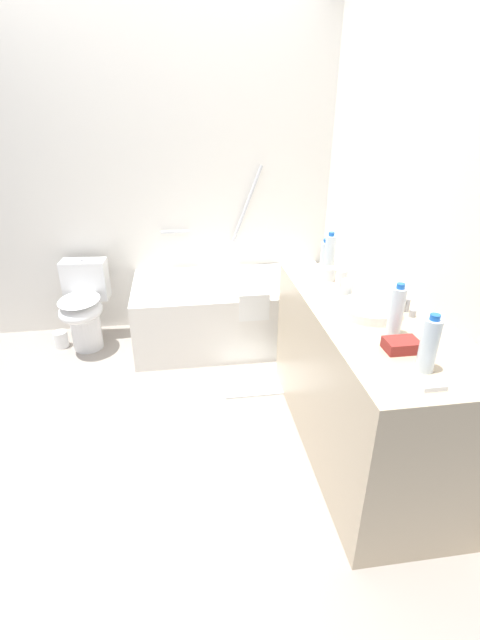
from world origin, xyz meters
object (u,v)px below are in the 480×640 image
at_px(amenity_basket, 401,345).
at_px(water_bottle_3, 330,254).
at_px(water_bottle_0, 429,345).
at_px(drinking_glass_1, 347,289).
at_px(toilet, 84,306).
at_px(drinking_glass_0, 342,278).
at_px(soap_dish, 432,385).
at_px(bathtub, 234,309).
at_px(toilet_paper_roll, 61,339).
at_px(bath_mat, 259,380).
at_px(drinking_glass_2, 329,274).
at_px(sink_faucet, 406,306).
at_px(water_bottle_1, 325,255).
at_px(sink_basin, 370,309).
at_px(water_bottle_2, 396,311).

bearing_deg(amenity_basket, water_bottle_3, 90.19).
xyz_separation_m(water_bottle_0, drinking_glass_1, (-0.05, 0.72, -0.06)).
height_order(toilet, drinking_glass_1, drinking_glass_1).
bearing_deg(drinking_glass_0, soap_dish, -90.74).
relative_size(bathtub, soap_dish, 17.34).
bearing_deg(bathtub, toilet_paper_roll, 176.68).
relative_size(water_bottle_3, bath_mat, 0.48).
distance_m(water_bottle_0, toilet_paper_roll, 2.86).
relative_size(drinking_glass_1, drinking_glass_2, 1.35).
bearing_deg(sink_faucet, water_bottle_3, 108.83).
relative_size(water_bottle_1, amenity_basket, 1.34).
bearing_deg(toilet, water_bottle_3, 67.93).
distance_m(sink_basin, water_bottle_3, 0.60).
height_order(bathtub, amenity_basket, bathtub).
bearing_deg(toilet_paper_roll, amenity_basket, -43.43).
distance_m(soap_dish, toilet_paper_roll, 2.89).
height_order(bathtub, drinking_glass_0, bathtub).
xyz_separation_m(bathtub, amenity_basket, (0.49, -1.71, 0.59)).
xyz_separation_m(sink_basin, sink_faucet, (0.18, 0.00, 0.01)).
distance_m(drinking_glass_1, drinking_glass_2, 0.27).
bearing_deg(soap_dish, water_bottle_1, 89.56).
relative_size(water_bottle_0, water_bottle_1, 1.28).
relative_size(water_bottle_1, water_bottle_3, 0.75).
relative_size(water_bottle_1, toilet_paper_roll, 1.42).
xyz_separation_m(water_bottle_2, soap_dish, (-0.04, -0.41, -0.11)).
bearing_deg(drinking_glass_2, bathtub, 117.30).
bearing_deg(water_bottle_3, drinking_glass_1, -94.34).
bearing_deg(water_bottle_2, water_bottle_3, 92.30).
xyz_separation_m(water_bottle_3, soap_dish, (-0.01, -1.22, -0.11)).
bearing_deg(water_bottle_2, drinking_glass_0, 92.73).
xyz_separation_m(drinking_glass_1, drinking_glass_2, (-0.01, 0.27, -0.01)).
height_order(drinking_glass_0, amenity_basket, drinking_glass_0).
distance_m(sink_faucet, water_bottle_1, 0.71).
bearing_deg(bathtub, water_bottle_3, -56.99).
distance_m(water_bottle_2, bath_mat, 1.40).
bearing_deg(toilet, bathtub, 90.67).
relative_size(drinking_glass_0, amenity_basket, 0.67).
relative_size(sink_faucet, drinking_glass_0, 1.62).
distance_m(drinking_glass_0, toilet_paper_roll, 2.31).
relative_size(water_bottle_2, bath_mat, 0.47).
relative_size(sink_basin, amenity_basket, 2.16).
bearing_deg(bathtub, bath_mat, -80.71).
height_order(sink_basin, drinking_glass_1, drinking_glass_1).
distance_m(drinking_glass_0, drinking_glass_1, 0.18).
height_order(bathtub, drinking_glass_1, bathtub).
distance_m(sink_basin, amenity_basket, 0.36).
relative_size(sink_basin, drinking_glass_2, 3.91).
relative_size(sink_faucet, toilet_paper_roll, 1.15).
height_order(sink_faucet, water_bottle_1, water_bottle_1).
distance_m(water_bottle_2, toilet_paper_roll, 2.68).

